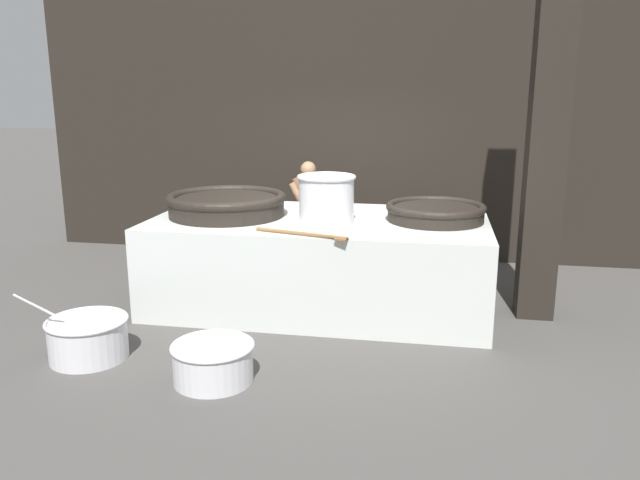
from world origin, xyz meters
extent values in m
plane|color=#474442|center=(0.00, 0.00, 0.00)|extent=(60.00, 60.00, 0.00)
cube|color=black|center=(0.00, 2.39, 2.20)|extent=(9.41, 0.24, 4.40)
cube|color=black|center=(2.42, 0.10, 2.20)|extent=(0.39, 0.39, 4.40)
cube|color=silver|center=(0.00, 0.00, 0.52)|extent=(3.79, 2.00, 1.04)
cylinder|color=black|center=(-1.09, -0.06, 1.14)|extent=(1.33, 1.33, 0.21)
torus|color=black|center=(-1.09, -0.06, 1.25)|extent=(1.39, 1.39, 0.11)
cylinder|color=black|center=(1.30, 0.08, 1.12)|extent=(1.07, 1.07, 0.16)
torus|color=black|center=(1.30, 0.08, 1.19)|extent=(1.11, 1.11, 0.09)
cylinder|color=silver|center=(0.12, -0.26, 1.29)|extent=(0.60, 0.60, 0.51)
torus|color=silver|center=(0.12, -0.26, 1.55)|extent=(0.64, 0.64, 0.04)
cylinder|color=brown|center=(-0.03, -0.90, 1.06)|extent=(1.00, 0.30, 0.04)
cube|color=brown|center=(0.40, -1.01, 1.05)|extent=(0.14, 0.13, 0.02)
cylinder|color=#8C6647|center=(-0.41, 1.31, 0.37)|extent=(0.11, 0.11, 0.75)
cylinder|color=#8C6647|center=(-0.43, 1.47, 0.37)|extent=(0.11, 0.11, 0.75)
cube|color=olive|center=(-0.42, 1.39, 0.52)|extent=(0.21, 0.25, 0.49)
cube|color=#8C6647|center=(-0.42, 1.39, 1.03)|extent=(0.21, 0.47, 0.55)
cylinder|color=#8C6647|center=(-0.48, 1.15, 1.02)|extent=(0.31, 0.13, 0.51)
cylinder|color=#8C6647|center=(-0.54, 1.60, 1.02)|extent=(0.31, 0.13, 0.51)
sphere|color=#8C6647|center=(-0.42, 1.39, 1.42)|extent=(0.21, 0.21, 0.21)
cylinder|color=silver|center=(-1.87, -1.89, 0.19)|extent=(0.72, 0.72, 0.37)
torus|color=silver|center=(-1.87, -1.89, 0.37)|extent=(0.76, 0.76, 0.04)
cylinder|color=tan|center=(-1.87, -1.89, 0.27)|extent=(0.63, 0.63, 0.09)
sphere|color=silver|center=(-1.98, -1.95, 0.35)|extent=(0.13, 0.13, 0.13)
cylinder|color=silver|center=(-2.20, -2.05, 0.51)|extent=(0.45, 0.23, 0.35)
cylinder|color=silver|center=(-0.55, -2.13, 0.16)|extent=(0.69, 0.69, 0.32)
torus|color=silver|center=(-0.55, -2.13, 0.32)|extent=(0.73, 0.73, 0.03)
cylinder|color=#6B9347|center=(-0.55, -2.13, 0.23)|extent=(0.61, 0.61, 0.08)
camera|label=1|loc=(1.27, -6.88, 2.48)|focal=35.00mm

